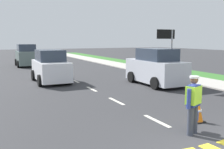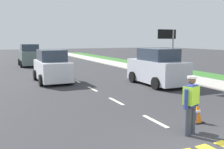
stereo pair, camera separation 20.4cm
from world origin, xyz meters
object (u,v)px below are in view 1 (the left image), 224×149
Objects in this scene: road_worker at (193,102)px; lane_direction_sign at (168,44)px; traffic_cone_near at (199,112)px; car_oncoming_lead at (51,67)px; car_parked_curbside at (156,68)px; car_oncoming_second at (27,56)px.

road_worker is 7.18m from lane_direction_sign.
car_oncoming_lead is at bearing 104.97° from traffic_cone_near.
traffic_cone_near is 0.16× the size of car_parked_curbside.
car_parked_curbside is (5.54, -14.37, -0.02)m from car_oncoming_second.
car_oncoming_second is 15.40m from car_parked_curbside.
traffic_cone_near is (0.93, 0.73, -0.60)m from road_worker.
car_oncoming_second is (-2.77, 20.74, 0.69)m from traffic_cone_near.
traffic_cone_near is at bearing -75.03° from car_oncoming_lead.
lane_direction_sign is 16.50m from car_oncoming_second.
lane_direction_sign is 0.78× the size of car_parked_curbside.
car_oncoming_second is at bearing 109.63° from lane_direction_sign.
traffic_cone_near is at bearing 37.89° from road_worker.
car_oncoming_lead reaches higher than traffic_cone_near.
car_parked_curbside is (2.77, 6.38, 0.67)m from traffic_cone_near.
car_parked_curbside is (0.02, 1.12, -1.41)m from lane_direction_sign.
car_parked_curbside reaches higher than road_worker.
car_oncoming_lead is (-2.66, 9.95, 0.61)m from traffic_cone_near.
lane_direction_sign reaches higher than car_oncoming_lead.
car_oncoming_lead is at bearing -89.41° from car_oncoming_second.
lane_direction_sign reaches higher than road_worker.
traffic_cone_near is 20.94m from car_oncoming_second.
lane_direction_sign is at bearing 62.35° from traffic_cone_near.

